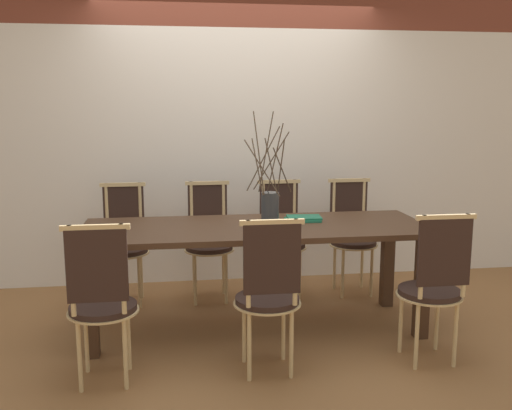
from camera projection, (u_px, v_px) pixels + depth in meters
ground_plane at (256, 328)px, 4.22m from camera, size 16.00×16.00×0.00m
wall_rear at (237, 108)px, 5.16m from camera, size 12.00×0.06×3.20m
dining_table at (256, 240)px, 4.10m from camera, size 2.47×0.87×0.77m
chair_near_leftend at (102, 299)px, 3.28m from camera, size 0.42×0.42×0.99m
chair_near_left at (269, 291)px, 3.41m from camera, size 0.42×0.42×0.99m
chair_near_center at (434, 284)px, 3.56m from camera, size 0.42×0.42×0.99m
chair_far_leftend at (124, 240)px, 4.70m from camera, size 0.42×0.42×0.99m
chair_far_left at (209, 237)px, 4.79m from camera, size 0.42×0.42×0.99m
chair_far_center at (281, 235)px, 4.88m from camera, size 0.42×0.42×0.99m
chair_far_right at (352, 233)px, 4.97m from camera, size 0.42×0.42×0.99m
vase_centerpiece at (270, 206)px, 4.03m from camera, size 0.35×0.35×0.81m
book_stack at (303, 219)px, 4.26m from camera, size 0.27×0.21×0.03m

